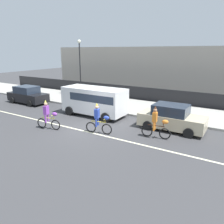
{
  "coord_description": "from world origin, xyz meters",
  "views": [
    {
      "loc": [
        8.18,
        -10.58,
        4.9
      ],
      "look_at": [
        0.89,
        1.2,
        1.0
      ],
      "focal_mm": 35.0,
      "sensor_mm": 36.0,
      "label": 1
    }
  ],
  "objects": [
    {
      "name": "parade_cyclist_orange",
      "position": [
        4.12,
        0.82,
        0.84
      ],
      "size": [
        1.72,
        0.51,
        1.92
      ],
      "color": "black",
      "rests_on": "ground"
    },
    {
      "name": "sidewalk_curb",
      "position": [
        0.0,
        6.5,
        0.07
      ],
      "size": [
        60.0,
        5.0,
        0.15
      ],
      "primitive_type": "cube",
      "color": "#9E9B93",
      "rests_on": "ground"
    },
    {
      "name": "ground_plane",
      "position": [
        0.0,
        0.0,
        0.0
      ],
      "size": [
        80.0,
        80.0,
        0.0
      ],
      "primitive_type": "plane",
      "color": "#38383A"
    },
    {
      "name": "street_lamp_post",
      "position": [
        -7.18,
        7.76,
        3.99
      ],
      "size": [
        0.36,
        0.36,
        5.86
      ],
      "color": "black",
      "rests_on": "sidewalk_curb"
    },
    {
      "name": "road_centre_line",
      "position": [
        0.0,
        -0.5,
        0.0
      ],
      "size": [
        36.0,
        0.14,
        0.01
      ],
      "primitive_type": "cube",
      "color": "beige",
      "rests_on": "ground"
    },
    {
      "name": "parked_van_white",
      "position": [
        -1.59,
        2.7,
        1.28
      ],
      "size": [
        5.0,
        2.22,
        2.18
      ],
      "color": "white",
      "rests_on": "ground"
    },
    {
      "name": "parade_cyclist_cobalt",
      "position": [
        0.89,
        -0.32,
        0.84
      ],
      "size": [
        1.69,
        0.56,
        1.92
      ],
      "color": "black",
      "rests_on": "ground"
    },
    {
      "name": "fence_line",
      "position": [
        0.0,
        9.4,
        0.7
      ],
      "size": [
        40.0,
        0.08,
        1.4
      ],
      "primitive_type": "cube",
      "color": "black",
      "rests_on": "ground"
    },
    {
      "name": "building_backdrop",
      "position": [
        -2.01,
        18.0,
        2.69
      ],
      "size": [
        28.0,
        8.0,
        5.37
      ],
      "primitive_type": "cube",
      "color": "#B2A899",
      "rests_on": "ground"
    },
    {
      "name": "parked_car_beige",
      "position": [
        4.43,
        2.68,
        0.78
      ],
      "size": [
        4.1,
        1.92,
        1.64
      ],
      "color": "beige",
      "rests_on": "ground"
    },
    {
      "name": "parked_car_black",
      "position": [
        -9.59,
        2.69,
        0.78
      ],
      "size": [
        4.1,
        1.92,
        1.64
      ],
      "color": "black",
      "rests_on": "ground"
    },
    {
      "name": "parade_cyclist_purple",
      "position": [
        -2.32,
        -1.39,
        0.84
      ],
      "size": [
        1.69,
        0.56,
        1.92
      ],
      "color": "black",
      "rests_on": "ground"
    }
  ]
}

